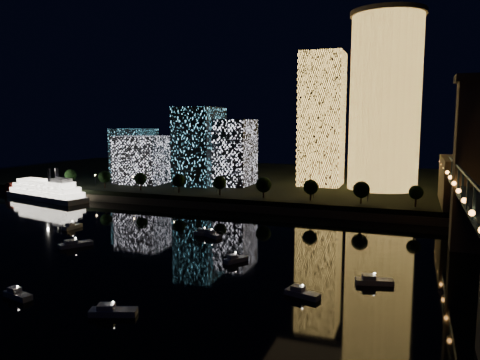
% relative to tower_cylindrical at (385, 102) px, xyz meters
% --- Properties ---
extents(ground, '(520.00, 520.00, 0.00)m').
position_rel_tower_cylindrical_xyz_m(ground, '(-34.81, -132.45, -45.93)').
color(ground, black).
rests_on(ground, ground).
extents(far_bank, '(420.00, 160.00, 5.00)m').
position_rel_tower_cylindrical_xyz_m(far_bank, '(-34.81, 27.55, -43.43)').
color(far_bank, black).
rests_on(far_bank, ground).
extents(seawall, '(420.00, 6.00, 3.00)m').
position_rel_tower_cylindrical_xyz_m(seawall, '(-34.81, -50.45, -44.43)').
color(seawall, '#6B5E4C').
rests_on(seawall, ground).
extents(tower_cylindrical, '(34.00, 34.00, 81.61)m').
position_rel_tower_cylindrical_xyz_m(tower_cylindrical, '(0.00, 0.00, 0.00)').
color(tower_cylindrical, '#FFBE51').
rests_on(tower_cylindrical, far_bank).
extents(tower_rectangular, '(20.52, 20.52, 65.30)m').
position_rel_tower_cylindrical_xyz_m(tower_rectangular, '(-29.85, 3.11, -8.28)').
color(tower_rectangular, '#FFBE51').
rests_on(tower_rectangular, far_bank).
extents(midrise_blocks, '(83.10, 40.37, 38.96)m').
position_rel_tower_cylindrical_xyz_m(midrise_blocks, '(-99.20, -12.45, -24.95)').
color(midrise_blocks, white).
rests_on(midrise_blocks, far_bank).
extents(riverboat, '(53.42, 22.48, 15.80)m').
position_rel_tower_cylindrical_xyz_m(riverboat, '(-151.21, -56.48, -41.88)').
color(riverboat, silver).
rests_on(riverboat, ground).
extents(motorboats, '(108.75, 68.27, 2.78)m').
position_rel_tower_cylindrical_xyz_m(motorboats, '(-49.52, -127.16, -45.12)').
color(motorboats, silver).
rests_on(motorboats, ground).
extents(esplanade_trees, '(165.59, 6.60, 8.80)m').
position_rel_tower_cylindrical_xyz_m(esplanade_trees, '(-61.95, -44.45, -35.46)').
color(esplanade_trees, black).
rests_on(esplanade_trees, far_bank).
extents(street_lamps, '(132.70, 0.70, 5.65)m').
position_rel_tower_cylindrical_xyz_m(street_lamps, '(-68.81, -38.45, -36.91)').
color(street_lamps, black).
rests_on(street_lamps, far_bank).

